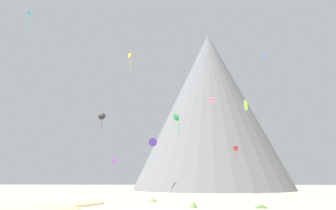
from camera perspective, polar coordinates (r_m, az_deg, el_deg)
dune_foreground_left at (r=50.75m, az=-20.09°, el=-16.78°), size 17.02×21.13×2.21m
bush_scatter_east at (r=57.40m, az=-2.70°, el=-16.69°), size 2.11×2.11×0.68m
bush_low_patch at (r=45.72m, az=4.60°, el=-17.37°), size 1.27×1.27×0.97m
bush_ridge_crest at (r=47.21m, az=16.42°, el=-17.07°), size 2.50×2.50×0.47m
rock_massif at (r=123.80m, az=7.95°, el=-2.68°), size 83.05×83.05×61.93m
kite_green_mid at (r=57.37m, az=1.61°, el=-2.19°), size 1.58×1.66×4.27m
kite_indigo_mid at (r=94.11m, az=-2.76°, el=-6.72°), size 2.53×1.08×6.40m
kite_lime_mid at (r=74.17m, az=13.91°, el=-0.03°), size 1.00×2.54×2.49m
kite_yellow_high at (r=85.52m, az=-6.92°, el=8.51°), size 0.89×0.76×4.52m
kite_cyan_high at (r=67.11m, az=-23.84°, el=14.34°), size 0.60×1.21×5.45m
kite_rainbow_low at (r=65.74m, az=14.96°, el=-9.60°), size 0.27×0.80×1.23m
kite_black_mid at (r=85.25m, az=-11.82°, el=-2.00°), size 1.94×0.65×4.22m
kite_violet_low at (r=73.98m, az=-9.61°, el=-9.86°), size 0.93×0.28×1.02m
kite_pink_mid at (r=86.78m, az=7.88°, el=0.85°), size 1.24×1.20×3.75m
kite_red_low at (r=89.87m, az=12.08°, el=-7.68°), size 1.40×1.40×4.93m
kite_blue_high at (r=100.36m, az=16.73°, el=8.22°), size 0.50×0.70×4.94m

